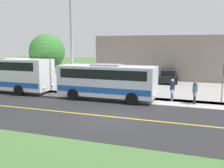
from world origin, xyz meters
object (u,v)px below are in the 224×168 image
(stop_sign, at_px, (223,77))
(street_light_pole, at_px, (71,42))
(commercial_building, at_px, (171,56))
(parked_car_near, at_px, (169,76))
(pedestrian_with_bags, at_px, (195,92))
(shuttle_bus_front, at_px, (107,80))
(pedestrian_waiting, at_px, (172,89))
(tree_curbside, at_px, (47,52))

(stop_sign, distance_m, street_light_pole, 11.97)
(stop_sign, xyz_separation_m, commercial_building, (-15.30, -5.53, 0.67))
(stop_sign, bearing_deg, commercial_building, -160.13)
(parked_car_near, bearing_deg, pedestrian_with_bags, 17.59)
(shuttle_bus_front, xyz_separation_m, commercial_building, (-16.93, 2.84, 1.12))
(shuttle_bus_front, relative_size, street_light_pole, 0.95)
(street_light_pole, distance_m, commercial_building, 17.71)
(shuttle_bus_front, distance_m, stop_sign, 8.54)
(shuttle_bus_front, height_order, pedestrian_waiting, shuttle_bus_front)
(street_light_pole, bearing_deg, pedestrian_waiting, 95.33)
(pedestrian_with_bags, height_order, commercial_building, commercial_building)
(parked_car_near, xyz_separation_m, commercial_building, (-6.30, -0.52, 1.95))
(commercial_building, bearing_deg, stop_sign, 19.87)
(parked_car_near, bearing_deg, shuttle_bus_front, -17.55)
(parked_car_near, relative_size, commercial_building, 0.26)
(street_light_pole, distance_m, tree_curbside, 4.80)
(pedestrian_with_bags, xyz_separation_m, parked_car_near, (-9.93, -3.15, -0.21))
(pedestrian_with_bags, distance_m, tree_curbside, 14.19)
(pedestrian_waiting, relative_size, stop_sign, 0.58)
(stop_sign, relative_size, tree_curbside, 0.55)
(street_light_pole, distance_m, parked_car_near, 12.75)
(commercial_building, bearing_deg, parked_car_near, 4.72)
(stop_sign, bearing_deg, shuttle_bus_front, -78.98)
(shuttle_bus_front, distance_m, commercial_building, 17.20)
(street_light_pole, bearing_deg, stop_sign, 95.99)
(street_light_pole, bearing_deg, commercial_building, 159.69)
(parked_car_near, bearing_deg, pedestrian_waiting, 8.98)
(stop_sign, height_order, parked_car_near, stop_sign)
(pedestrian_with_bags, distance_m, street_light_pole, 10.40)
(pedestrian_with_bags, bearing_deg, stop_sign, 116.41)
(commercial_building, bearing_deg, tree_curbside, -35.81)
(stop_sign, relative_size, commercial_building, 0.16)
(shuttle_bus_front, distance_m, pedestrian_with_bags, 6.58)
(tree_curbside, bearing_deg, parked_car_near, 125.95)
(pedestrian_waiting, height_order, tree_curbside, tree_curbside)
(street_light_pole, xyz_separation_m, tree_curbside, (-2.52, -3.98, -0.91))
(shuttle_bus_front, height_order, parked_car_near, shuttle_bus_front)
(pedestrian_waiting, height_order, street_light_pole, street_light_pole)
(pedestrian_waiting, bearing_deg, street_light_pole, -84.67)
(shuttle_bus_front, distance_m, tree_curbside, 8.08)
(pedestrian_with_bags, bearing_deg, street_light_pole, -88.26)
(stop_sign, relative_size, parked_car_near, 0.64)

